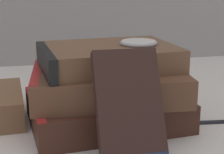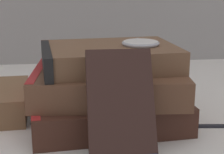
# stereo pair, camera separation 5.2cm
# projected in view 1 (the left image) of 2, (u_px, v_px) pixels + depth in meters

# --- Properties ---
(ground_plane) EXTENTS (3.00, 3.00, 0.00)m
(ground_plane) POSITION_uv_depth(u_px,v_px,m) (118.00, 122.00, 0.58)
(ground_plane) COLOR silver
(book_flat_bottom) EXTENTS (0.24, 0.19, 0.04)m
(book_flat_bottom) POSITION_uv_depth(u_px,v_px,m) (102.00, 109.00, 0.57)
(book_flat_bottom) COLOR #422319
(book_flat_bottom) RESTS_ON ground_plane
(book_flat_middle) EXTENTS (0.23, 0.18, 0.04)m
(book_flat_middle) POSITION_uv_depth(u_px,v_px,m) (104.00, 82.00, 0.56)
(book_flat_middle) COLOR brown
(book_flat_middle) RESTS_ON book_flat_bottom
(book_flat_top) EXTENTS (0.21, 0.16, 0.03)m
(book_flat_top) POSITION_uv_depth(u_px,v_px,m) (105.00, 57.00, 0.56)
(book_flat_top) COLOR brown
(book_flat_top) RESTS_ON book_flat_middle
(book_leaning_front) EXTENTS (0.08, 0.08, 0.13)m
(book_leaning_front) POSITION_uv_depth(u_px,v_px,m) (129.00, 110.00, 0.45)
(book_leaning_front) COLOR #331E19
(book_leaning_front) RESTS_ON ground_plane
(pocket_watch) EXTENTS (0.06, 0.06, 0.01)m
(pocket_watch) POSITION_uv_depth(u_px,v_px,m) (139.00, 43.00, 0.57)
(pocket_watch) COLOR silver
(pocket_watch) RESTS_ON book_flat_top
(fountain_pen) EXTENTS (0.15, 0.02, 0.01)m
(fountain_pen) POSITION_uv_depth(u_px,v_px,m) (223.00, 120.00, 0.57)
(fountain_pen) COLOR black
(fountain_pen) RESTS_ON ground_plane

